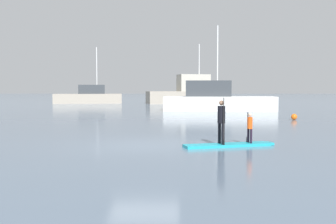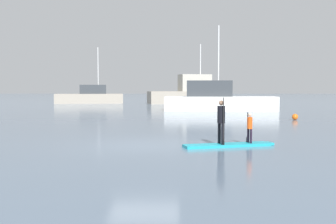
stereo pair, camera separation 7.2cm
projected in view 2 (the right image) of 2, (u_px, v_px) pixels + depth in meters
ground_plane at (144, 146)px, 14.10m from camera, size 240.00×240.00×0.00m
paddleboard_near at (229, 145)px, 13.88m from camera, size 3.32×1.47×0.10m
paddler_adult at (221, 119)px, 13.73m from camera, size 0.34×0.48×1.64m
paddler_child_solo at (250, 126)px, 14.06m from camera, size 0.23×0.37×1.11m
fishing_boat_white_large at (218, 100)px, 35.45m from camera, size 10.08×3.67×7.62m
fishing_boat_green_midground at (189, 93)px, 51.26m from camera, size 10.25×5.36×7.75m
motor_boat_small_navy at (90, 96)px, 51.47m from camera, size 9.02×4.23×7.33m
mooring_buoy_mid at (295, 117)px, 25.29m from camera, size 0.39×0.39×0.39m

